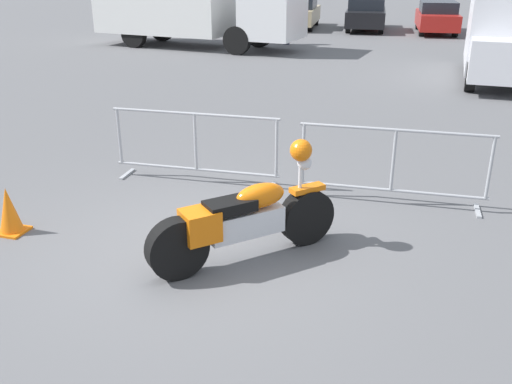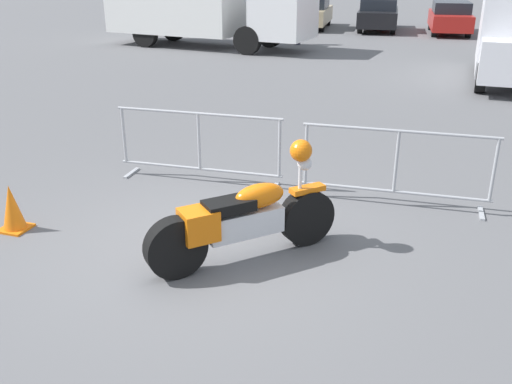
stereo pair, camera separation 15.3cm
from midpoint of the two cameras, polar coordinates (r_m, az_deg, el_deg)
name	(u,v)px [view 1 (the left image)]	position (r m, az deg, el deg)	size (l,w,h in m)	color
ground_plane	(198,249)	(6.70, -6.47, -5.69)	(120.00, 120.00, 0.00)	#5B5B5E
motorcycle	(245,219)	(6.25, -1.77, -2.69)	(1.72, 1.77, 1.29)	black
crowd_barrier_near	(196,146)	(8.48, -6.58, 4.56)	(2.54, 0.56, 1.07)	#9EA0A5
crowd_barrier_far	(393,165)	(7.84, 12.99, 2.61)	(2.54, 0.56, 1.07)	#9EA0A5
box_truck	(187,1)	(22.05, -7.15, 18.43)	(7.91, 3.14, 2.98)	silver
delivery_van	(508,33)	(17.18, 23.64, 14.35)	(2.12, 5.06, 2.31)	silver
parked_car_silver	(178,9)	(30.25, -7.93, 17.66)	(1.99, 4.12, 1.35)	#B7BABF
parked_car_maroon	(239,9)	(29.34, -1.89, 17.83)	(2.17, 4.49, 1.48)	maroon
parked_car_tan	(299,13)	(28.04, 4.12, 17.46)	(2.03, 4.20, 1.38)	tan
parked_car_black	(366,14)	(27.63, 10.78, 17.10)	(2.07, 4.29, 1.41)	black
parked_car_red	(437,17)	(27.19, 17.49, 16.35)	(1.98, 4.11, 1.35)	#B21E19
pedestrian	(287,20)	(22.59, 2.89, 16.84)	(0.47, 0.47, 1.69)	#262838
traffic_cone	(9,211)	(7.58, -24.01, -1.74)	(0.34, 0.34, 0.59)	orange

